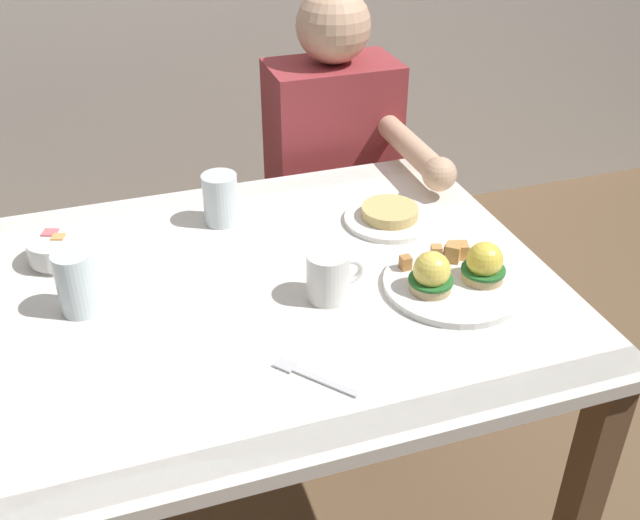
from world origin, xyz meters
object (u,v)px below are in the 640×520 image
Objects in this scene: dining_table at (246,335)px; water_glass_far at (221,202)px; side_plate at (390,216)px; fruit_bowl at (58,249)px; fork at (310,376)px; eggs_benedict_plate at (455,276)px; water_glass_near at (78,286)px; coffee_mug at (329,274)px; diner_person at (337,173)px.

dining_table is 0.32m from water_glass_far.
fruit_bowl is at bearing 175.02° from side_plate.
eggs_benedict_plate is at bearing 24.60° from fork.
fork is at bearing -52.88° from fruit_bowl.
water_glass_near is at bearing 172.76° from dining_table.
eggs_benedict_plate is 0.37m from fork.
coffee_mug is (0.15, -0.07, 0.16)m from dining_table.
dining_table is 10.00× the size of fruit_bowl.
fruit_bowl is (-0.71, 0.34, 0.00)m from eggs_benedict_plate.
coffee_mug is 0.45m from water_glass_near.
fork is 0.11× the size of diner_person.
eggs_benedict_plate is 0.24m from coffee_mug.
coffee_mug is at bearing -69.36° from water_glass_far.
side_plate is at bearing 53.17° from fork.
dining_table is at bearing -94.03° from water_glass_far.
side_plate is (0.37, 0.16, 0.12)m from dining_table.
water_glass_far reaches higher than fork.
water_glass_near reaches higher than fork.
water_glass_far is 0.52m from diner_person.
side_plate is (0.35, -0.12, -0.03)m from water_glass_far.
fork is (0.05, -0.27, 0.11)m from dining_table.
fruit_bowl is 0.92× the size of fork.
fruit_bowl is 0.62m from fork.
coffee_mug is 0.37m from water_glass_far.
water_glass_near reaches higher than side_plate.
side_plate is (0.32, 0.43, 0.01)m from fork.
dining_table is 10.61× the size of water_glass_far.
diner_person reaches higher than water_glass_near.
fork is 0.95m from diner_person.
fruit_bowl is 0.19m from water_glass_near.
diner_person is (0.70, 0.56, -0.14)m from water_glass_near.
eggs_benedict_plate is 0.24× the size of diner_person.
eggs_benedict_plate is at bearing -25.26° from fruit_bowl.
dining_table is at bearing 99.87° from fork.
dining_table is 0.72m from diner_person.
water_glass_near is 0.67m from side_plate.
coffee_mug is at bearing 63.15° from fork.
side_plate is 0.18× the size of diner_person.
fork is at bearing -155.40° from eggs_benedict_plate.
water_glass_near is 0.91m from diner_person.
water_glass_near is (-0.29, 0.04, 0.16)m from dining_table.
water_glass_near is 0.11× the size of diner_person.
water_glass_far is at bearing 9.23° from fruit_bowl.
side_plate is at bearing -4.98° from fruit_bowl.
eggs_benedict_plate is 0.54m from water_glass_far.
diner_person is at bearing 85.55° from side_plate.
fork is 0.54m from side_plate.
water_glass_far is (0.34, 0.06, 0.02)m from fruit_bowl.
dining_table is 0.33m from water_glass_near.
coffee_mug reaches higher than fork.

